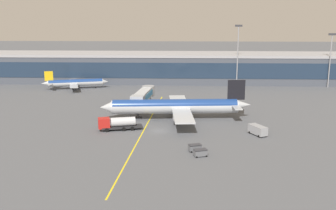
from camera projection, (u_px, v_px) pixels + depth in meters
name	position (u px, v px, depth m)	size (l,w,h in m)	color
ground_plane	(159.00, 131.00, 97.62)	(700.00, 700.00, 0.00)	#515459
apron_lead_in_line	(145.00, 128.00, 99.72)	(0.30, 80.00, 0.01)	yellow
terminal_building	(144.00, 67.00, 170.22)	(183.56, 21.97, 12.17)	#424751
main_airliner	(176.00, 106.00, 107.41)	(41.14, 32.72, 10.83)	#B2B7BC
jet_bridge	(144.00, 96.00, 116.52)	(5.45, 18.84, 6.42)	#B2B7BC
fuel_tanker	(117.00, 123.00, 97.81)	(11.08, 5.13, 3.25)	#232326
crew_van	(258.00, 130.00, 93.78)	(4.19, 5.40, 2.30)	gray
baggage_cart_0	(200.00, 153.00, 79.73)	(3.00, 2.31, 1.48)	#595B60
baggage_cart_1	(195.00, 148.00, 82.72)	(3.00, 2.31, 1.48)	#595B60
commuter_jet_far	(75.00, 83.00, 152.76)	(24.73, 19.80, 7.23)	#B2B7BC
apron_light_mast_0	(330.00, 56.00, 154.21)	(2.80, 0.50, 21.13)	gray
apron_light_mast_1	(238.00, 51.00, 155.27)	(2.80, 0.50, 24.34)	gray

